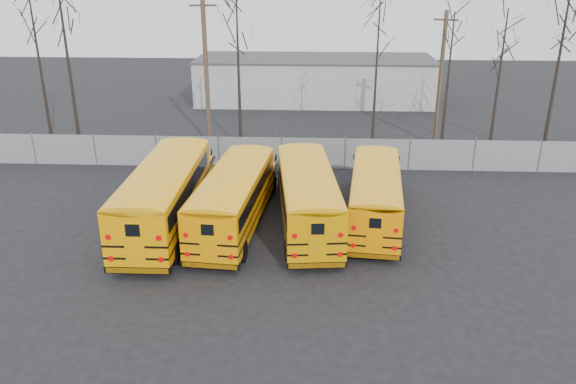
# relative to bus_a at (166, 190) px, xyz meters

# --- Properties ---
(ground) EXTENTS (120.00, 120.00, 0.00)m
(ground) POSITION_rel_bus_a_xyz_m (5.01, -2.87, -1.92)
(ground) COLOR black
(ground) RESTS_ON ground
(fence) EXTENTS (40.00, 0.04, 2.00)m
(fence) POSITION_rel_bus_a_xyz_m (5.01, 9.13, -0.92)
(fence) COLOR gray
(fence) RESTS_ON ground
(distant_building) EXTENTS (22.00, 8.00, 4.00)m
(distant_building) POSITION_rel_bus_a_xyz_m (7.01, 29.13, 0.08)
(distant_building) COLOR #B9B8B3
(distant_building) RESTS_ON ground
(bus_a) EXTENTS (2.80, 11.73, 3.27)m
(bus_a) POSITION_rel_bus_a_xyz_m (0.00, 0.00, 0.00)
(bus_a) COLOR black
(bus_a) RESTS_ON ground
(bus_b) EXTENTS (3.35, 10.83, 2.99)m
(bus_b) POSITION_rel_bus_a_xyz_m (3.28, 0.13, -0.17)
(bus_b) COLOR black
(bus_b) RESTS_ON ground
(bus_c) EXTENTS (3.59, 10.99, 3.02)m
(bus_c) POSITION_rel_bus_a_xyz_m (6.77, 0.43, -0.14)
(bus_c) COLOR black
(bus_c) RESTS_ON ground
(bus_d) EXTENTS (3.33, 10.28, 2.83)m
(bus_d) POSITION_rel_bus_a_xyz_m (10.11, 1.08, -0.26)
(bus_d) COLOR black
(bus_d) RESTS_ON ground
(utility_pole_left) EXTENTS (1.83, 0.32, 10.25)m
(utility_pole_left) POSITION_rel_bus_a_xyz_m (-0.51, 14.21, 3.35)
(utility_pole_left) COLOR #4F3B2D
(utility_pole_left) RESTS_ON ground
(utility_pole_right) EXTENTS (1.58, 0.72, 9.26)m
(utility_pole_right) POSITION_rel_bus_a_xyz_m (15.74, 15.03, 2.84)
(utility_pole_right) COLOR brown
(utility_pole_right) RESTS_ON ground
(tree_0) EXTENTS (0.26, 0.26, 11.59)m
(tree_0) POSITION_rel_bus_a_xyz_m (-12.18, 14.09, 3.88)
(tree_0) COLOR black
(tree_0) RESTS_ON ground
(tree_1) EXTENTS (0.26, 0.26, 12.52)m
(tree_1) POSITION_rel_bus_a_xyz_m (-8.99, 11.53, 4.34)
(tree_1) COLOR black
(tree_1) RESTS_ON ground
(tree_2) EXTENTS (0.26, 0.26, 10.21)m
(tree_2) POSITION_rel_bus_a_xyz_m (1.83, 13.55, 3.19)
(tree_2) COLOR black
(tree_2) RESTS_ON ground
(tree_3) EXTENTS (0.26, 0.26, 10.56)m
(tree_3) POSITION_rel_bus_a_xyz_m (11.09, 13.20, 3.36)
(tree_3) COLOR black
(tree_3) RESTS_ON ground
(tree_4) EXTENTS (0.26, 0.26, 9.27)m
(tree_4) POSITION_rel_bus_a_xyz_m (16.04, 14.00, 2.72)
(tree_4) COLOR black
(tree_4) RESTS_ON ground
(tree_5) EXTENTS (0.26, 0.26, 9.58)m
(tree_5) POSITION_rel_bus_a_xyz_m (18.78, 11.98, 2.87)
(tree_5) COLOR black
(tree_5) RESTS_ON ground
(tree_6) EXTENTS (0.26, 0.26, 11.41)m
(tree_6) POSITION_rel_bus_a_xyz_m (22.29, 11.87, 3.79)
(tree_6) COLOR black
(tree_6) RESTS_ON ground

